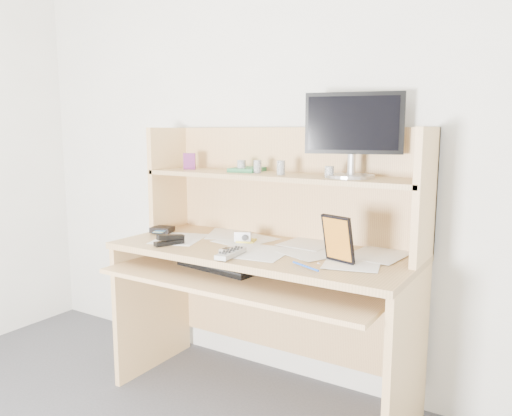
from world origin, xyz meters
The scene contains 19 objects.
back_wall centered at (0.00, 1.80, 1.25)m, with size 3.60×0.04×2.50m, color beige.
desk centered at (0.00, 1.56, 0.69)m, with size 1.40×0.70×1.30m.
paper_clutter centered at (0.00, 1.48, 0.75)m, with size 1.32×0.54×0.01m, color white.
keyboard centered at (-0.17, 1.38, 0.66)m, with size 0.42×0.20×0.03m.
tv_remote centered at (-0.03, 1.28, 0.77)m, with size 0.05×0.20×0.02m, color #ADADA7.
flip_phone centered at (-0.07, 1.32, 0.77)m, with size 0.04×0.08×0.02m, color #B8B8BA.
stapler centered at (-0.40, 1.30, 0.78)m, with size 0.04×0.14×0.04m, color black.
wallet centered at (-0.62, 1.49, 0.77)m, with size 0.11×0.09×0.03m, color black.
sticky_note_pad centered at (-0.13, 1.55, 0.76)m, with size 0.08×0.08×0.01m, color gold.
digital_camera centered at (-0.13, 1.52, 0.78)m, with size 0.08×0.03×0.05m, color #A9A9AB.
game_case centered at (0.40, 1.41, 0.85)m, with size 0.14×0.02×0.20m, color black.
blue_pen centered at (0.33, 1.27, 0.76)m, with size 0.01×0.01×0.15m, color #1745B3.
card_box centered at (-0.53, 1.62, 1.12)m, with size 0.06×0.02×0.09m, color maroon.
shelf_book centered at (-0.20, 1.68, 1.09)m, with size 0.14×0.19×0.02m, color #378B61.
chip_stack_a centered at (-0.20, 1.62, 1.11)m, with size 0.04×0.04×0.06m, color black.
chip_stack_b centered at (-0.11, 1.62, 1.11)m, with size 0.04×0.04×0.06m, color white.
chip_stack_c centered at (0.28, 1.58, 1.11)m, with size 0.04×0.04×0.05m, color black.
chip_stack_d centered at (0.04, 1.59, 1.11)m, with size 0.04×0.04×0.07m, color white.
monitor centered at (0.36, 1.65, 1.28)m, with size 0.42×0.21×0.37m.
Camera 1 is at (1.16, -0.43, 1.29)m, focal length 35.00 mm.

